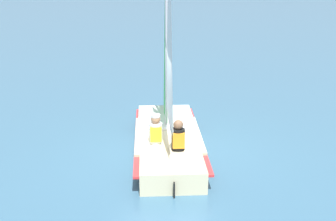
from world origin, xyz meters
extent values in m
plane|color=#38607A|center=(0.00, 0.00, 0.00)|extent=(260.00, 260.00, 0.00)
cube|color=beige|center=(0.00, 0.00, 0.23)|extent=(2.36, 2.82, 0.47)
cube|color=beige|center=(0.61, 1.59, 0.23)|extent=(1.18, 1.25, 0.47)
cube|color=beige|center=(-0.61, -1.59, 0.23)|extent=(1.63, 1.43, 0.47)
cube|color=red|center=(0.00, 0.00, 0.38)|extent=(3.05, 4.58, 0.05)
cube|color=silver|center=(0.43, 1.12, 0.49)|extent=(2.08, 2.36, 0.04)
cylinder|color=#B7B7BC|center=(0.20, 0.51, 3.20)|extent=(0.08, 0.08, 5.48)
cylinder|color=#B7B7BC|center=(-0.18, -0.47, 1.13)|extent=(0.82, 1.98, 0.07)
pyramid|color=white|center=(-0.18, -0.47, 3.49)|extent=(0.76, 1.88, 4.67)
pyramid|color=green|center=(0.49, 1.27, 2.38)|extent=(0.58, 1.39, 3.63)
cube|color=black|center=(-0.82, -2.11, 0.16)|extent=(0.06, 0.09, 0.33)
cube|color=black|center=(-0.50, -0.42, 0.23)|extent=(0.32, 0.35, 0.45)
cylinder|color=white|center=(-0.50, -0.42, 0.71)|extent=(0.39, 0.39, 0.50)
cube|color=yellow|center=(-0.50, -0.42, 0.73)|extent=(0.36, 0.41, 0.35)
sphere|color=#A87A56|center=(-0.50, -0.42, 1.05)|extent=(0.22, 0.22, 0.22)
cylinder|color=white|center=(-0.50, -0.42, 1.14)|extent=(0.27, 0.27, 0.06)
cube|color=black|center=(-0.19, -0.97, 0.23)|extent=(0.32, 0.35, 0.45)
cylinder|color=black|center=(-0.19, -0.97, 0.71)|extent=(0.39, 0.39, 0.50)
cube|color=orange|center=(-0.19, -0.97, 0.73)|extent=(0.36, 0.41, 0.35)
sphere|color=brown|center=(-0.19, -0.97, 1.05)|extent=(0.22, 0.22, 0.22)
camera|label=1|loc=(-3.94, -8.78, 4.27)|focal=45.00mm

